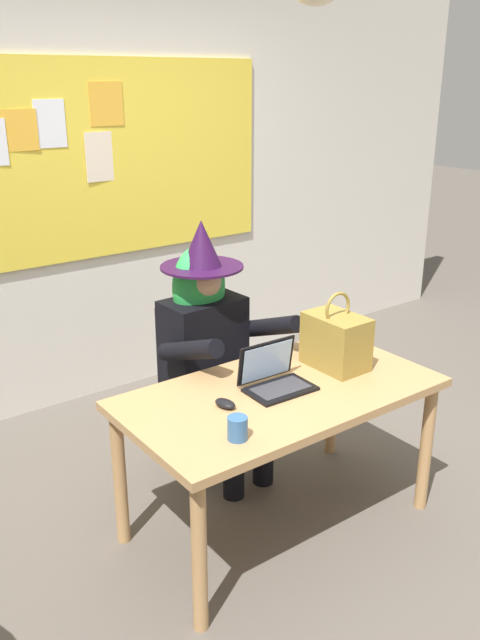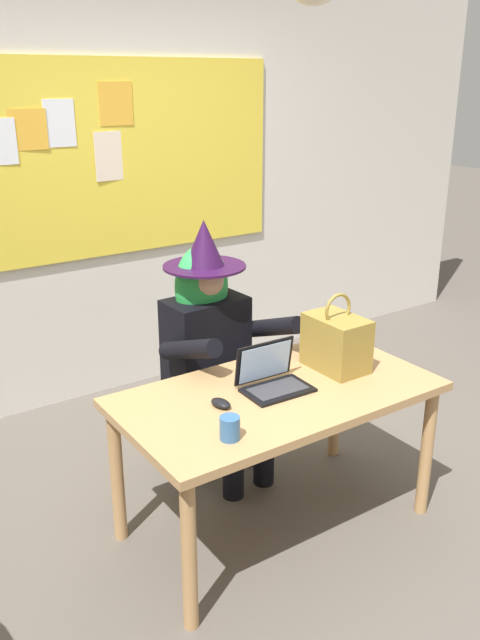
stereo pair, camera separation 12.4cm
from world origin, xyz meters
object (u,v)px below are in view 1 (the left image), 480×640
object	(u,v)px
chair_at_desk	(199,376)
computer_mouse	(225,404)
desk_main	(280,406)
handbag	(336,341)
person_costumed	(210,336)
coffee_mug	(238,428)
laptop	(275,378)

from	to	relation	value
chair_at_desk	computer_mouse	world-z (taller)	chair_at_desk
desk_main	handbag	xyz separation A→B (m)	(0.37, 0.03, 0.22)
person_costumed	computer_mouse	xyz separation A→B (m)	(-0.34, -0.61, -0.03)
chair_at_desk	computer_mouse	bearing A→B (deg)	-20.74
computer_mouse	person_costumed	bearing A→B (deg)	50.23
person_costumed	coffee_mug	bearing A→B (deg)	-30.64
chair_at_desk	handbag	size ratio (longest dim) A/B	2.33
desk_main	laptop	world-z (taller)	laptop
chair_at_desk	coffee_mug	distance (m)	1.12
desk_main	laptop	distance (m)	0.13
computer_mouse	handbag	xyz separation A→B (m)	(0.67, 0.02, 0.12)
chair_at_desk	computer_mouse	size ratio (longest dim) A/B	8.46
chair_at_desk	laptop	distance (m)	0.77
handbag	coffee_mug	world-z (taller)	handbag
desk_main	person_costumed	bearing A→B (deg)	85.68
coffee_mug	handbag	bearing A→B (deg)	18.68
desk_main	coffee_mug	bearing A→B (deg)	-150.75
chair_at_desk	coffee_mug	world-z (taller)	chair_at_desk
computer_mouse	coffee_mug	size ratio (longest dim) A/B	1.09
computer_mouse	coffee_mug	world-z (taller)	coffee_mug
laptop	computer_mouse	distance (m)	0.29
coffee_mug	computer_mouse	bearing A→B (deg)	64.51
laptop	computer_mouse	bearing A→B (deg)	-173.71
computer_mouse	handbag	distance (m)	0.68
desk_main	coffee_mug	world-z (taller)	coffee_mug
desk_main	laptop	bearing A→B (deg)	102.68
person_costumed	computer_mouse	world-z (taller)	person_costumed
laptop	handbag	distance (m)	0.39
computer_mouse	handbag	world-z (taller)	handbag
person_costumed	chair_at_desk	bearing A→B (deg)	175.73
person_costumed	handbag	size ratio (longest dim) A/B	3.61
person_costumed	computer_mouse	bearing A→B (deg)	-31.71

